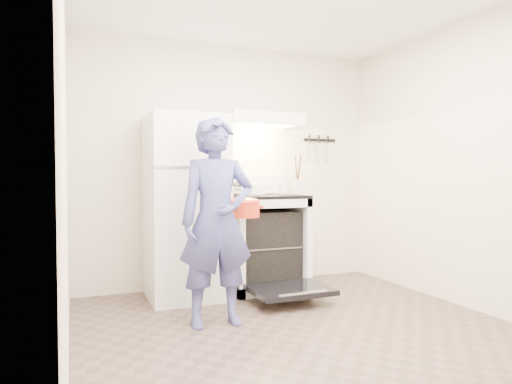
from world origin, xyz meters
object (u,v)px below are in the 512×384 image
refrigerator (186,207)px  person (217,221)px  stove_body (264,243)px  tea_kettle (234,181)px  dutch_oven (243,210)px

refrigerator → person: (0.04, -0.87, -0.05)m
refrigerator → stove_body: (0.81, 0.02, -0.39)m
tea_kettle → person: bearing=-116.1°
stove_body → tea_kettle: size_ratio=3.15×
refrigerator → person: size_ratio=1.07×
dutch_oven → refrigerator: bearing=127.2°
stove_body → tea_kettle: bearing=159.1°
tea_kettle → dutch_oven: bearing=-102.4°
stove_body → tea_kettle: (-0.28, 0.11, 0.64)m
person → dutch_oven: (0.35, 0.36, 0.06)m
tea_kettle → dutch_oven: size_ratio=0.82×
tea_kettle → refrigerator: bearing=-165.8°
refrigerator → stove_body: size_ratio=1.85×
stove_body → person: bearing=-130.8°
stove_body → person: 1.23m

